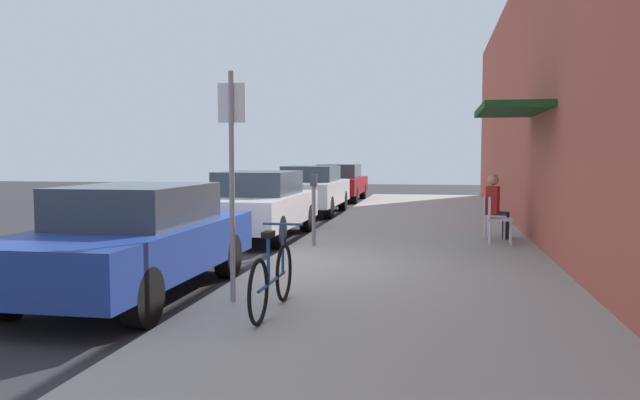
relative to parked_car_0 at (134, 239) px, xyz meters
The scene contains 13 objects.
ground_plane 2.25m from the parked_car_0, 58.87° to the left, with size 60.00×60.00×0.00m, color #2D2D30.
sidewalk_slab 5.12m from the parked_car_0, 48.76° to the left, with size 4.50×32.00×0.12m, color #9E9B93.
building_facade 7.26m from the parked_car_0, 33.65° to the left, with size 1.40×32.00×5.98m.
parked_car_0 is the anchor object (origin of this frame).
parked_car_1 5.63m from the parked_car_0, 90.00° to the left, with size 1.80×4.40×1.44m.
parked_car_2 11.44m from the parked_car_0, 90.00° to the left, with size 1.80×4.40×1.47m.
parked_car_3 17.13m from the parked_car_0, 90.00° to the left, with size 1.80×4.40×1.44m.
parking_meter 4.25m from the parked_car_0, 68.61° to the left, with size 0.12×0.10×1.32m.
street_sign 1.85m from the parked_car_0, 21.19° to the right, with size 0.32×0.06×2.60m.
bicycle_0 2.30m from the parked_car_0, 25.26° to the right, with size 0.46×1.71×0.90m.
cafe_chair_0 6.88m from the parked_car_0, 44.79° to the left, with size 0.46×0.46×0.87m.
cafe_chair_1 7.48m from the parked_car_0, 49.20° to the left, with size 0.54×0.54×0.87m.
seated_patron_1 7.50m from the parked_car_0, 48.78° to the left, with size 0.49×0.44×1.29m.
Camera 1 is at (2.66, -9.18, 1.78)m, focal length 35.35 mm.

